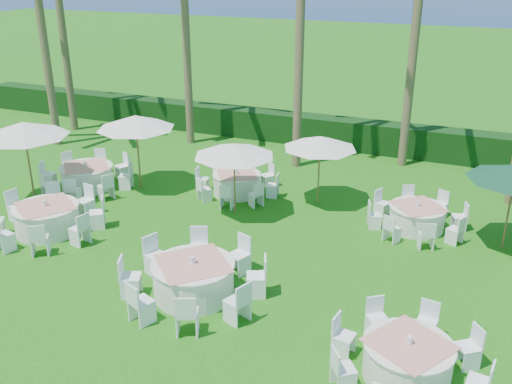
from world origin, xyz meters
TOP-DOWN VIEW (x-y plane):
  - ground at (0.00, 0.00)m, footprint 120.00×120.00m
  - hedge at (0.00, 12.00)m, footprint 34.00×1.00m
  - ocean at (0.00, 102.00)m, footprint 260.00×260.00m
  - banquet_table_a at (-4.51, 1.12)m, footprint 3.23×3.23m
  - banquet_table_b at (0.95, -0.20)m, footprint 3.29×3.29m
  - banquet_table_c at (5.97, -1.13)m, footprint 2.96×2.96m
  - banquet_table_d at (-5.61, 4.32)m, footprint 3.05×3.05m
  - banquet_table_e at (-0.67, 5.80)m, footprint 2.81×2.81m
  - banquet_table_f at (5.22, 5.39)m, footprint 2.76×2.76m
  - umbrella_a at (-6.42, 2.66)m, footprint 2.73×2.73m
  - umbrella_b at (-0.08, 4.35)m, footprint 2.45×2.45m
  - umbrella_c at (-3.94, 5.02)m, footprint 2.57×2.57m
  - umbrella_d at (2.03, 6.08)m, footprint 2.30×2.30m
  - palm_b at (-4.83, 10.19)m, footprint 4.40×4.00m
  - palm_d at (3.92, 10.79)m, footprint 4.30×4.34m
  - palm_f at (-9.91, 7.83)m, footprint 4.11×4.40m

SIDE VIEW (x-z plane):
  - ground at x=0.00m, z-range 0.00..0.00m
  - ocean at x=0.00m, z-range 0.00..0.00m
  - banquet_table_e at x=-0.67m, z-range -0.06..0.80m
  - banquet_table_f at x=5.22m, z-range -0.06..0.81m
  - banquet_table_c at x=5.97m, z-range -0.06..0.84m
  - banquet_table_d at x=-5.61m, z-range -0.06..0.88m
  - banquet_table_a at x=-4.51m, z-range -0.06..0.91m
  - banquet_table_b at x=0.95m, z-range -0.06..0.95m
  - hedge at x=0.00m, z-range 0.00..1.20m
  - umbrella_d at x=2.03m, z-range 0.92..3.15m
  - umbrella_b at x=-0.08m, z-range 0.93..3.18m
  - umbrella_c at x=-3.94m, z-range 1.05..3.58m
  - umbrella_a at x=-6.42m, z-range 1.09..3.74m
  - palm_f at x=-9.91m, z-range 0.43..7.41m
  - palm_b at x=-4.83m, z-range 0.45..8.63m
  - palm_d at x=3.92m, z-range 0.46..9.47m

